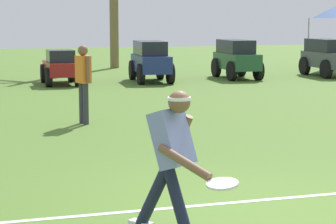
% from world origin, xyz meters
% --- Properties ---
extents(ground_plane, '(80.00, 80.00, 0.00)m').
position_xyz_m(ground_plane, '(0.00, 0.00, 0.00)').
color(ground_plane, '#4C7028').
extents(field_line_paint, '(26.04, 0.58, 0.01)m').
position_xyz_m(field_line_paint, '(0.00, 0.49, 0.00)').
color(field_line_paint, white).
rests_on(field_line_paint, ground_plane).
extents(frisbee_thrower, '(0.58, 1.05, 1.43)m').
position_xyz_m(frisbee_thrower, '(-0.97, -0.46, 0.80)').
color(frisbee_thrower, '#191E38').
rests_on(frisbee_thrower, ground_plane).
extents(frisbee_in_flight, '(0.39, 0.39, 0.06)m').
position_xyz_m(frisbee_in_flight, '(-0.74, -1.15, 0.69)').
color(frisbee_in_flight, white).
extents(teammate_near_sideline, '(0.28, 0.49, 1.56)m').
position_xyz_m(teammate_near_sideline, '(-0.48, 6.61, 0.94)').
color(teammate_near_sideline, '#33333D').
rests_on(teammate_near_sideline, ground_plane).
extents(parked_car_slot_c, '(1.14, 2.23, 1.10)m').
position_xyz_m(parked_car_slot_c, '(0.28, 14.61, 0.56)').
color(parked_car_slot_c, maroon).
rests_on(parked_car_slot_c, ground_plane).
extents(parked_car_slot_d, '(1.37, 2.48, 1.34)m').
position_xyz_m(parked_car_slot_d, '(3.26, 14.61, 0.72)').
color(parked_car_slot_d, navy).
rests_on(parked_car_slot_d, ground_plane).
extents(parked_car_slot_e, '(1.30, 2.46, 1.34)m').
position_xyz_m(parked_car_slot_e, '(6.45, 14.83, 0.72)').
color(parked_car_slot_e, '#235133').
rests_on(parked_car_slot_e, ground_plane).
extents(parked_car_slot_f, '(1.28, 2.45, 1.34)m').
position_xyz_m(parked_car_slot_f, '(9.92, 14.61, 0.72)').
color(parked_car_slot_f, '#474C51').
rests_on(parked_car_slot_f, ground_plane).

